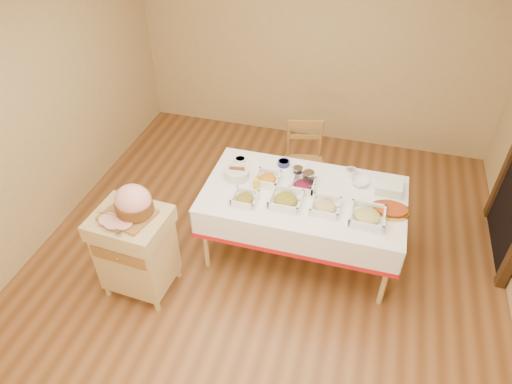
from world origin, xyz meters
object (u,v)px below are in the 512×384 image
bread_basket (237,173)px  ham_on_board (132,204)px  dining_chair (304,162)px  preserve_jar_right (308,179)px  plate_stack (389,186)px  dining_table (303,207)px  butcher_cart (136,248)px  preserve_jar_left (298,173)px  brass_platter (390,210)px  mustard_bottle (256,184)px

bread_basket → ham_on_board: bearing=-125.9°
dining_chair → ham_on_board: ham_on_board is taller
dining_chair → preserve_jar_right: size_ratio=6.73×
dining_chair → plate_stack: 1.12m
dining_table → preserve_jar_right: (0.01, 0.14, 0.22)m
butcher_cart → preserve_jar_left: preserve_jar_left is taller
dining_chair → plate_stack: (0.88, -0.61, 0.33)m
bread_basket → plate_stack: bread_basket is taller
butcher_cart → brass_platter: 2.23m
mustard_bottle → plate_stack: 1.21m
preserve_jar_left → preserve_jar_right: size_ratio=0.89×
dining_chair → bread_basket: 1.01m
butcher_cart → ham_on_board: (0.04, 0.03, 0.49)m
mustard_bottle → brass_platter: bearing=1.8°
bread_basket → dining_chair: bearing=58.1°
ham_on_board → mustard_bottle: bearing=39.8°
dining_table → bread_basket: 0.69m
dining_chair → preserve_jar_right: (0.16, -0.73, 0.35)m
bread_basket → brass_platter: 1.42m
dining_table → brass_platter: 0.78m
preserve_jar_left → preserve_jar_right: 0.13m
mustard_bottle → brass_platter: mustard_bottle is taller
preserve_jar_right → mustard_bottle: 0.49m
mustard_bottle → brass_platter: 1.19m
dining_table → plate_stack: 0.80m
preserve_jar_right → dining_table: bearing=-93.4°
bread_basket → mustard_bottle: bearing=-32.9°
ham_on_board → dining_table: bearing=31.6°
mustard_bottle → plate_stack: size_ratio=0.65×
preserve_jar_left → brass_platter: (0.86, -0.25, -0.03)m
ham_on_board → brass_platter: (2.03, 0.73, -0.20)m
dining_chair → ham_on_board: bearing=-124.0°
plate_stack → brass_platter: (0.03, -0.30, -0.02)m
ham_on_board → plate_stack: 2.25m
ham_on_board → dining_chair: bearing=56.0°
butcher_cart → plate_stack: 2.32m
preserve_jar_left → preserve_jar_right: bearing=-29.5°
dining_table → butcher_cart: butcher_cart is taller
preserve_jar_right → mustard_bottle: mustard_bottle is taller
dining_table → dining_chair: dining_chair is taller
ham_on_board → preserve_jar_right: ham_on_board is taller
mustard_bottle → ham_on_board: bearing=-140.2°
ham_on_board → preserve_jar_left: (1.16, 0.98, -0.17)m
brass_platter → plate_stack: bearing=96.3°
butcher_cart → dining_chair: dining_chair is taller
plate_stack → dining_table: bearing=-160.4°
mustard_bottle → brass_platter: (1.19, 0.04, -0.05)m
dining_chair → mustard_bottle: size_ratio=5.81×
preserve_jar_right → brass_platter: bearing=-13.7°
ham_on_board → mustard_bottle: size_ratio=2.73×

